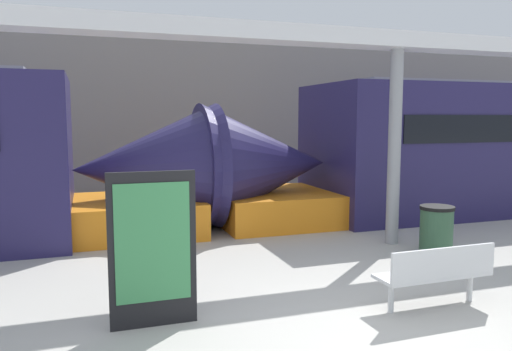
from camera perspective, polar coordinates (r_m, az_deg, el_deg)
The scene contains 7 objects.
ground_plane at distance 5.57m, azimuth 12.65°, elevation -18.21°, with size 60.00×60.00×0.00m, color #B2AFA8.
station_wall at distance 15.97m, azimuth -9.17°, elevation 7.11°, with size 56.00×0.20×5.00m, color gray.
bench_near at distance 6.54m, azimuth 19.97°, elevation -10.25°, with size 1.48×0.46×0.79m.
trash_bin at distance 9.22m, azimuth 19.91°, elevation -5.78°, with size 0.58×0.58×0.82m.
poster_board at distance 5.67m, azimuth -11.72°, elevation -8.23°, with size 0.96×0.07×1.75m.
support_column_near at distance 9.47m, azimuth 15.54°, elevation 3.03°, with size 0.23×0.23×3.55m, color gray.
canopy_beam at distance 9.55m, azimuth 15.90°, elevation 14.58°, with size 28.00×0.60×0.28m, color silver.
Camera 1 is at (-2.68, -4.29, 2.31)m, focal length 35.00 mm.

